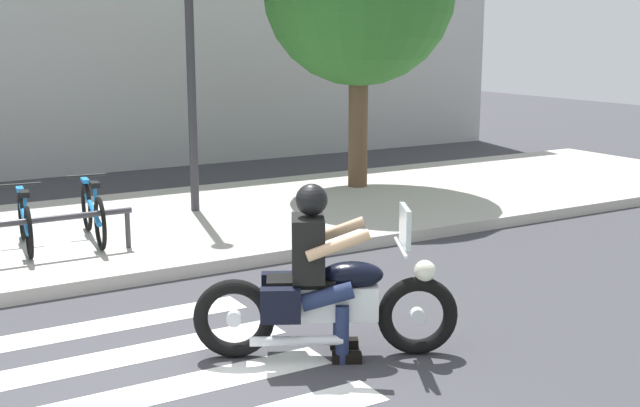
% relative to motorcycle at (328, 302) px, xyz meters
% --- Properties ---
extents(ground_plane, '(48.00, 48.00, 0.00)m').
position_rel_motorcycle_xyz_m(ground_plane, '(-1.55, 0.04, -0.47)').
color(ground_plane, '#38383D').
extents(sidewalk, '(24.00, 4.40, 0.15)m').
position_rel_motorcycle_xyz_m(sidewalk, '(-1.55, 4.85, -0.39)').
color(sidewalk, '#B7B2A8').
rests_on(sidewalk, ground).
extents(crosswalk_stripe_2, '(2.80, 0.40, 0.01)m').
position_rel_motorcycle_xyz_m(crosswalk_stripe_2, '(-1.45, 0.04, -0.46)').
color(crosswalk_stripe_2, white).
rests_on(crosswalk_stripe_2, ground).
extents(crosswalk_stripe_3, '(2.80, 0.40, 0.01)m').
position_rel_motorcycle_xyz_m(crosswalk_stripe_3, '(-1.45, 0.84, -0.46)').
color(crosswalk_stripe_3, white).
rests_on(crosswalk_stripe_3, ground).
extents(crosswalk_stripe_4, '(2.80, 0.40, 0.01)m').
position_rel_motorcycle_xyz_m(crosswalk_stripe_4, '(-1.45, 1.64, -0.46)').
color(crosswalk_stripe_4, white).
rests_on(crosswalk_stripe_4, ground).
extents(motorcycle, '(1.99, 1.14, 1.26)m').
position_rel_motorcycle_xyz_m(motorcycle, '(0.00, 0.00, 0.00)').
color(motorcycle, black).
rests_on(motorcycle, ground).
extents(rider, '(0.77, 0.71, 1.46)m').
position_rel_motorcycle_xyz_m(rider, '(-0.07, 0.04, 0.37)').
color(rider, black).
rests_on(rider, ground).
extents(bicycle_5, '(0.48, 1.56, 0.73)m').
position_rel_motorcycle_xyz_m(bicycle_5, '(-1.54, 4.26, 0.02)').
color(bicycle_5, black).
rests_on(bicycle_5, sidewalk).
extents(bicycle_6, '(0.48, 1.65, 0.76)m').
position_rel_motorcycle_xyz_m(bicycle_6, '(-0.75, 4.26, 0.03)').
color(bicycle_6, black).
rests_on(bicycle_6, sidewalk).
extents(street_lamp, '(0.28, 0.28, 4.49)m').
position_rel_motorcycle_xyz_m(street_lamp, '(0.98, 5.25, 2.24)').
color(street_lamp, '#2D2D33').
rests_on(street_lamp, ground).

